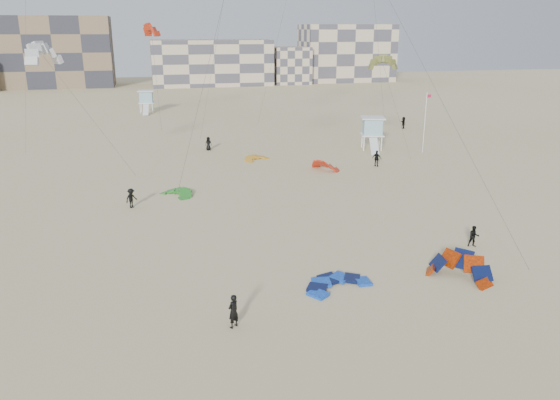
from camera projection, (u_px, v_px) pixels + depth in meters
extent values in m
plane|color=beige|center=(311.00, 327.00, 28.57)|extent=(320.00, 320.00, 0.00)
imported|color=black|center=(233.00, 311.00, 28.32)|extent=(0.81, 0.77, 1.86)
imported|color=black|center=(474.00, 236.00, 38.92)|extent=(0.90, 0.80, 1.55)
imported|color=black|center=(131.00, 198.00, 47.37)|extent=(1.27, 1.21, 1.73)
imported|color=black|center=(377.00, 158.00, 61.56)|extent=(1.10, 1.05, 1.84)
imported|color=black|center=(208.00, 144.00, 69.80)|extent=(0.96, 0.75, 1.73)
imported|color=black|center=(403.00, 123.00, 85.03)|extent=(0.93, 1.75, 1.80)
cylinder|color=#3F3F3F|center=(201.00, 94.00, 44.22)|extent=(4.52, 4.66, 17.79)
cylinder|color=#3F3F3F|center=(417.00, 53.00, 39.78)|extent=(4.80, 23.78, 24.43)
cylinder|color=#3F3F3F|center=(91.00, 117.00, 52.76)|extent=(7.74, 2.95, 11.49)
cylinder|color=#3F3F3F|center=(215.00, 54.00, 63.96)|extent=(3.28, 11.06, 22.23)
cylinder|color=#3F3F3F|center=(397.00, 112.00, 60.66)|extent=(2.73, 2.93, 10.20)
cylinder|color=#3F3F3F|center=(379.00, 61.00, 78.56)|extent=(5.85, 6.89, 18.86)
cylinder|color=#3F3F3F|center=(26.00, 73.00, 62.82)|extent=(1.67, 3.73, 18.06)
cylinder|color=#3F3F3F|center=(273.00, 56.00, 78.52)|extent=(4.92, 0.72, 20.28)
cylinder|color=#3F3F3F|center=(156.00, 79.00, 80.78)|extent=(0.43, 9.63, 13.56)
cube|color=white|center=(372.00, 135.00, 70.18)|extent=(3.49, 3.49, 0.14)
cube|color=#8FB6C4|center=(372.00, 126.00, 69.86)|extent=(2.86, 2.86, 2.02)
cube|color=white|center=(373.00, 118.00, 69.53)|extent=(3.61, 3.61, 0.16)
cube|color=white|center=(380.00, 146.00, 67.95)|extent=(1.74, 3.04, 1.67)
cube|color=white|center=(147.00, 103.00, 100.58)|extent=(2.99, 2.99, 0.14)
cube|color=#8FB6C4|center=(146.00, 97.00, 100.26)|extent=(2.46, 2.46, 1.98)
cube|color=white|center=(146.00, 91.00, 99.94)|extent=(3.10, 3.10, 0.16)
cube|color=white|center=(147.00, 110.00, 98.39)|extent=(1.22, 2.88, 1.64)
cylinder|color=white|center=(425.00, 123.00, 67.74)|extent=(0.09, 0.09, 7.50)
cube|color=#B51840|center=(429.00, 96.00, 66.82)|extent=(0.56, 0.02, 0.37)
cube|color=#7F684C|center=(57.00, 52.00, 143.46)|extent=(28.00, 14.00, 18.00)
cube|color=beige|center=(211.00, 62.00, 149.54)|extent=(32.00, 16.00, 12.00)
cube|color=beige|center=(346.00, 53.00, 159.68)|extent=(26.00, 14.00, 16.00)
cube|color=beige|center=(290.00, 65.00, 152.88)|extent=(10.00, 10.00, 10.00)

